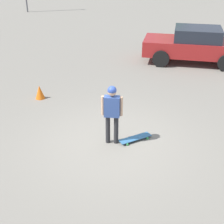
{
  "coord_description": "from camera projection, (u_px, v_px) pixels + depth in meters",
  "views": [
    {
      "loc": [
        -2.86,
        -6.25,
        4.46
      ],
      "look_at": [
        0.0,
        0.0,
        0.89
      ],
      "focal_mm": 50.0,
      "sensor_mm": 36.0,
      "label": 1
    }
  ],
  "objects": [
    {
      "name": "person",
      "position": [
        112.0,
        109.0,
        7.7
      ],
      "size": [
        0.47,
        0.37,
        1.59
      ],
      "rotation": [
        0.0,
        0.0,
        -0.53
      ],
      "color": "#262628",
      "rests_on": "ground_plane"
    },
    {
      "name": "ground_plane",
      "position": [
        112.0,
        142.0,
        8.15
      ],
      "size": [
        220.0,
        220.0,
        0.0
      ],
      "primitive_type": "plane",
      "color": "gray"
    },
    {
      "name": "car_parked_near",
      "position": [
        194.0,
        45.0,
        13.62
      ],
      "size": [
        4.54,
        4.03,
        1.54
      ],
      "rotation": [
        0.0,
        0.0,
        2.5
      ],
      "color": "maroon",
      "rests_on": "ground_plane"
    },
    {
      "name": "traffic_cone",
      "position": [
        40.0,
        92.0,
        10.47
      ],
      "size": [
        0.31,
        0.31,
        0.46
      ],
      "color": "orange",
      "rests_on": "ground_plane"
    },
    {
      "name": "skateboard",
      "position": [
        135.0,
        138.0,
        8.22
      ],
      "size": [
        0.92,
        0.33,
        0.07
      ],
      "rotation": [
        0.0,
        0.0,
        3.21
      ],
      "color": "#336693",
      "rests_on": "ground_plane"
    }
  ]
}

